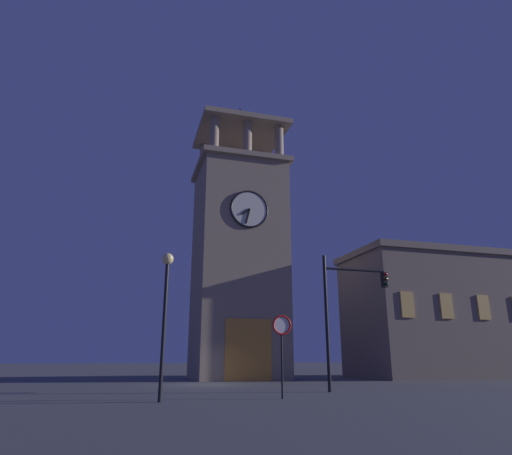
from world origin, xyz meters
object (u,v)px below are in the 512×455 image
Objects in this scene: traffic_signal_near at (346,302)px; no_horn_sign at (282,332)px; clocktower at (239,260)px; street_lamp at (166,296)px; adjacent_wing_building at (450,314)px.

traffic_signal_near reaches higher than no_horn_sign.
traffic_signal_near is 5.23m from no_horn_sign.
clocktower reaches higher than street_lamp.
street_lamp is (6.61, 15.61, -4.97)m from clocktower.
clocktower reaches higher than no_horn_sign.
clocktower is 1.32× the size of adjacent_wing_building.
traffic_signal_near is at bearing 99.37° from clocktower.
no_horn_sign is (-4.54, 0.03, -1.25)m from street_lamp.
clocktower is 7.05× the size of no_horn_sign.
adjacent_wing_building reaches higher than street_lamp.
traffic_signal_near is 1.18× the size of street_lamp.
adjacent_wing_building is at bearing -149.94° from street_lamp.
street_lamp is 4.71m from no_horn_sign.
no_horn_sign is (19.38, 13.88, -2.40)m from adjacent_wing_building.
clocktower is 13.95m from traffic_signal_near.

